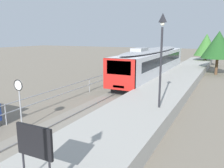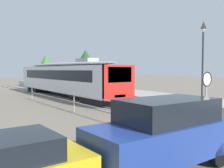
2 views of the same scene
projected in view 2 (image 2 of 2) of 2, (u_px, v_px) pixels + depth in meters
name	position (u px, v px, depth m)	size (l,w,h in m)	color
ground_plane	(72.00, 110.00, 17.84)	(160.00, 160.00, 0.00)	slate
track_rails	(106.00, 106.00, 19.58)	(3.20, 60.00, 0.14)	gray
commuter_train	(64.00, 77.00, 25.75)	(2.82, 19.30, 3.74)	silver
station_platform	(137.00, 98.00, 21.44)	(3.90, 60.00, 0.90)	#A8A59E
platform_lamp_mid_platform	(203.00, 45.00, 17.30)	(0.34, 0.34, 5.35)	#232328
speed_limit_sign	(207.00, 88.00, 10.09)	(0.61, 0.10, 2.81)	#9EA0A5
carpark_fence	(181.00, 121.00, 9.48)	(0.06, 36.06, 1.25)	#9EA0A5
parked_suv_blue	(164.00, 133.00, 7.20)	(4.61, 1.91, 2.04)	navy
tree_behind_carpark	(86.00, 63.00, 35.24)	(4.23, 4.23, 5.68)	brown
tree_behind_station_far	(46.00, 66.00, 41.79)	(3.91, 3.91, 5.42)	brown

